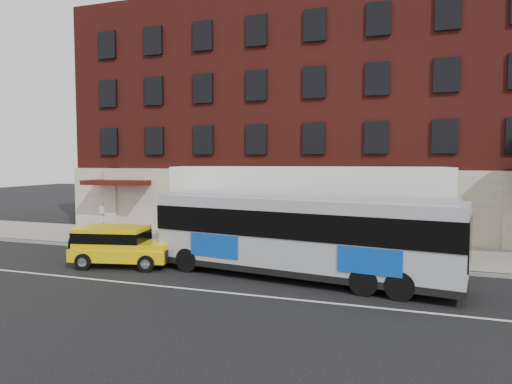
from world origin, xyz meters
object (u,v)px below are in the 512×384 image
(sign_pole, at_px, (103,221))
(yellow_suv, at_px, (118,244))
(city_bus, at_px, (301,233))
(shipping_container, at_px, (308,212))

(sign_pole, relative_size, yellow_suv, 0.53)
(city_bus, bearing_deg, shipping_container, 98.69)
(sign_pole, bearing_deg, city_bus, -14.14)
(sign_pole, xyz_separation_m, shipping_container, (10.85, 1.45, 0.71))
(city_bus, bearing_deg, yellow_suv, -176.41)
(yellow_suv, bearing_deg, sign_pole, 134.82)
(city_bus, relative_size, shipping_container, 0.93)
(sign_pole, xyz_separation_m, city_bus, (11.51, -2.90, 0.39))
(city_bus, bearing_deg, sign_pole, 165.86)
(city_bus, height_order, shipping_container, shipping_container)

